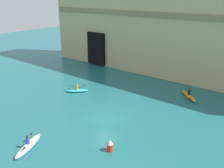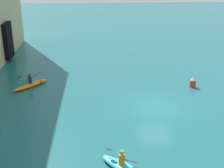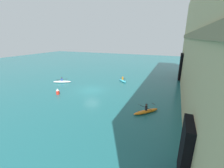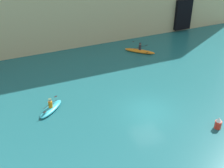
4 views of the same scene
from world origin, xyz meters
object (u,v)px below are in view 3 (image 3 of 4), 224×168
Objects in this scene: kayak_white at (62,82)px; marker_buoy at (58,92)px; kayak_orange at (146,111)px; kayak_cyan at (123,80)px.

marker_buoy is at bearing -79.09° from kayak_white.
marker_buoy is (-0.69, -14.34, 0.23)m from kayak_orange.
kayak_orange is (6.16, 18.19, -0.01)m from kayak_white.
kayak_orange reaches higher than kayak_cyan.
kayak_cyan is at bearing -106.22° from kayak_orange.
kayak_orange is at bearing 87.25° from marker_buoy.
kayak_cyan is 13.35m from marker_buoy.
kayak_orange is at bearing -42.92° from kayak_white.
kayak_cyan is at bearing 147.40° from marker_buoy.
marker_buoy is (11.24, -7.19, 0.24)m from kayak_cyan.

